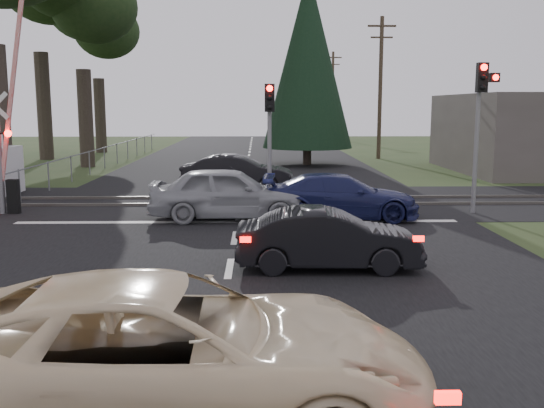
{
  "coord_description": "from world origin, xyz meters",
  "views": [
    {
      "loc": [
        0.6,
        -9.36,
        3.38
      ],
      "look_at": [
        0.91,
        3.49,
        1.3
      ],
      "focal_mm": 40.0,
      "sensor_mm": 36.0,
      "label": 1
    }
  ],
  "objects_px": {
    "utility_pole_far": "(333,93)",
    "silver_car": "(228,193)",
    "traffic_signal_center": "(270,124)",
    "utility_pole_mid": "(380,85)",
    "dark_hatchback": "(328,239)",
    "cream_coupe": "(164,353)",
    "blue_sedan": "(341,197)",
    "traffic_signal_right": "(481,108)",
    "dark_car_far": "(238,173)",
    "crossing_signal": "(6,149)"
  },
  "relations": [
    {
      "from": "utility_pole_far",
      "to": "silver_car",
      "type": "xyz_separation_m",
      "value": [
        -8.78,
        -46.35,
        -3.92
      ]
    },
    {
      "from": "traffic_signal_center",
      "to": "utility_pole_mid",
      "type": "height_order",
      "value": "utility_pole_mid"
    },
    {
      "from": "dark_hatchback",
      "to": "cream_coupe",
      "type": "bearing_deg",
      "value": 159.7
    },
    {
      "from": "utility_pole_mid",
      "to": "dark_hatchback",
      "type": "relative_size",
      "value": 2.35
    },
    {
      "from": "utility_pole_mid",
      "to": "dark_hatchback",
      "type": "height_order",
      "value": "utility_pole_mid"
    },
    {
      "from": "traffic_signal_center",
      "to": "utility_pole_mid",
      "type": "bearing_deg",
      "value": 68.79
    },
    {
      "from": "silver_car",
      "to": "blue_sedan",
      "type": "distance_m",
      "value": 3.39
    },
    {
      "from": "traffic_signal_right",
      "to": "dark_car_far",
      "type": "bearing_deg",
      "value": 146.12
    },
    {
      "from": "dark_car_far",
      "to": "cream_coupe",
      "type": "bearing_deg",
      "value": -176.38
    },
    {
      "from": "cream_coupe",
      "to": "dark_hatchback",
      "type": "bearing_deg",
      "value": -22.96
    },
    {
      "from": "utility_pole_mid",
      "to": "utility_pole_far",
      "type": "distance_m",
      "value": 25.0
    },
    {
      "from": "traffic_signal_center",
      "to": "silver_car",
      "type": "relative_size",
      "value": 0.87
    },
    {
      "from": "traffic_signal_right",
      "to": "dark_hatchback",
      "type": "xyz_separation_m",
      "value": [
        -5.48,
        -6.52,
        -2.68
      ]
    },
    {
      "from": "blue_sedan",
      "to": "traffic_signal_center",
      "type": "bearing_deg",
      "value": 50.49
    },
    {
      "from": "utility_pole_far",
      "to": "dark_hatchback",
      "type": "relative_size",
      "value": 2.35
    },
    {
      "from": "traffic_signal_center",
      "to": "utility_pole_far",
      "type": "xyz_separation_m",
      "value": [
        7.5,
        44.32,
        1.92
      ]
    },
    {
      "from": "utility_pole_mid",
      "to": "crossing_signal",
      "type": "bearing_deg",
      "value": -127.97
    },
    {
      "from": "crossing_signal",
      "to": "utility_pole_far",
      "type": "bearing_deg",
      "value": 70.77
    },
    {
      "from": "utility_pole_mid",
      "to": "dark_hatchback",
      "type": "distance_m",
      "value": 28.1
    },
    {
      "from": "dark_hatchback",
      "to": "utility_pole_far",
      "type": "bearing_deg",
      "value": -5.61
    },
    {
      "from": "cream_coupe",
      "to": "blue_sedan",
      "type": "distance_m",
      "value": 12.43
    },
    {
      "from": "traffic_signal_center",
      "to": "dark_hatchback",
      "type": "height_order",
      "value": "traffic_signal_center"
    },
    {
      "from": "utility_pole_far",
      "to": "silver_car",
      "type": "height_order",
      "value": "utility_pole_far"
    },
    {
      "from": "utility_pole_mid",
      "to": "silver_car",
      "type": "bearing_deg",
      "value": -112.35
    },
    {
      "from": "crossing_signal",
      "to": "dark_car_far",
      "type": "bearing_deg",
      "value": 34.66
    },
    {
      "from": "traffic_signal_center",
      "to": "cream_coupe",
      "type": "relative_size",
      "value": 0.72
    },
    {
      "from": "traffic_signal_center",
      "to": "dark_car_far",
      "type": "bearing_deg",
      "value": 106.7
    },
    {
      "from": "utility_pole_mid",
      "to": "blue_sedan",
      "type": "height_order",
      "value": "utility_pole_mid"
    },
    {
      "from": "silver_car",
      "to": "cream_coupe",
      "type": "bearing_deg",
      "value": 179.0
    },
    {
      "from": "cream_coupe",
      "to": "utility_pole_mid",
      "type": "bearing_deg",
      "value": -16.22
    },
    {
      "from": "utility_pole_far",
      "to": "cream_coupe",
      "type": "distance_m",
      "value": 59.05
    },
    {
      "from": "crossing_signal",
      "to": "blue_sedan",
      "type": "bearing_deg",
      "value": -6.05
    },
    {
      "from": "crossing_signal",
      "to": "dark_car_far",
      "type": "distance_m",
      "value": 8.7
    },
    {
      "from": "cream_coupe",
      "to": "silver_car",
      "type": "height_order",
      "value": "silver_car"
    },
    {
      "from": "traffic_signal_right",
      "to": "traffic_signal_center",
      "type": "height_order",
      "value": "traffic_signal_right"
    },
    {
      "from": "crossing_signal",
      "to": "utility_pole_mid",
      "type": "xyz_separation_m",
      "value": [
        15.77,
        20.21,
        2.67
      ]
    },
    {
      "from": "dark_hatchback",
      "to": "silver_car",
      "type": "relative_size",
      "value": 0.82
    },
    {
      "from": "utility_pole_far",
      "to": "dark_car_far",
      "type": "height_order",
      "value": "utility_pole_far"
    },
    {
      "from": "traffic_signal_center",
      "to": "silver_car",
      "type": "bearing_deg",
      "value": -122.22
    },
    {
      "from": "traffic_signal_center",
      "to": "dark_hatchback",
      "type": "relative_size",
      "value": 1.07
    },
    {
      "from": "traffic_signal_right",
      "to": "utility_pole_far",
      "type": "height_order",
      "value": "utility_pole_far"
    },
    {
      "from": "cream_coupe",
      "to": "blue_sedan",
      "type": "bearing_deg",
      "value": -17.64
    },
    {
      "from": "dark_car_far",
      "to": "crossing_signal",
      "type": "bearing_deg",
      "value": 128.92
    },
    {
      "from": "dark_hatchback",
      "to": "dark_car_far",
      "type": "relative_size",
      "value": 0.86
    },
    {
      "from": "dark_hatchback",
      "to": "silver_car",
      "type": "distance_m",
      "value": 6.16
    },
    {
      "from": "silver_car",
      "to": "dark_car_far",
      "type": "height_order",
      "value": "silver_car"
    },
    {
      "from": "silver_car",
      "to": "blue_sedan",
      "type": "xyz_separation_m",
      "value": [
        3.39,
        0.04,
        -0.12
      ]
    },
    {
      "from": "traffic_signal_center",
      "to": "utility_pole_mid",
      "type": "xyz_separation_m",
      "value": [
        7.5,
        19.32,
        1.92
      ]
    },
    {
      "from": "silver_car",
      "to": "dark_car_far",
      "type": "xyz_separation_m",
      "value": [
        0.08,
        6.03,
        -0.07
      ]
    },
    {
      "from": "silver_car",
      "to": "dark_car_far",
      "type": "relative_size",
      "value": 1.06
    }
  ]
}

